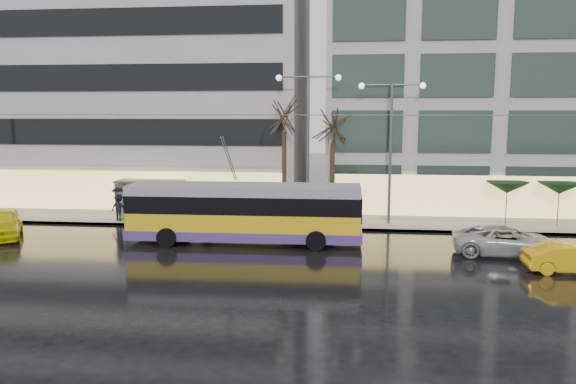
# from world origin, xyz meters

# --- Properties ---
(ground) EXTENTS (140.00, 140.00, 0.00)m
(ground) POSITION_xyz_m (0.00, 0.00, 0.00)
(ground) COLOR black
(ground) RESTS_ON ground
(sidewalk) EXTENTS (80.00, 10.00, 0.15)m
(sidewalk) POSITION_xyz_m (2.00, 14.00, 0.07)
(sidewalk) COLOR gray
(sidewalk) RESTS_ON ground
(kerb) EXTENTS (80.00, 0.10, 0.15)m
(kerb) POSITION_xyz_m (2.00, 9.05, 0.07)
(kerb) COLOR slate
(kerb) RESTS_ON ground
(building_left) EXTENTS (34.00, 14.00, 22.00)m
(building_left) POSITION_xyz_m (-16.00, 19.00, 11.15)
(building_left) COLOR #A7A5A0
(building_left) RESTS_ON sidewalk
(building_right) EXTENTS (32.00, 14.00, 25.00)m
(building_right) POSITION_xyz_m (19.00, 19.00, 12.65)
(building_right) COLOR #A7A5A0
(building_right) RESTS_ON sidewalk
(trolleybus) EXTENTS (12.38, 4.87, 5.72)m
(trolleybus) POSITION_xyz_m (-0.97, 5.30, 1.55)
(trolleybus) COLOR gold
(trolleybus) RESTS_ON ground
(catenary) EXTENTS (42.24, 5.12, 7.00)m
(catenary) POSITION_xyz_m (1.00, 7.94, 4.25)
(catenary) COLOR #595B60
(catenary) RESTS_ON ground
(bus_shelter) EXTENTS (4.20, 1.60, 2.51)m
(bus_shelter) POSITION_xyz_m (-8.38, 10.69, 1.96)
(bus_shelter) COLOR #595B60
(bus_shelter) RESTS_ON sidewalk
(street_lamp_near) EXTENTS (3.96, 0.36, 9.03)m
(street_lamp_near) POSITION_xyz_m (2.00, 10.80, 5.99)
(street_lamp_near) COLOR #595B60
(street_lamp_near) RESTS_ON sidewalk
(street_lamp_far) EXTENTS (3.96, 0.36, 8.53)m
(street_lamp_far) POSITION_xyz_m (7.00, 10.80, 5.71)
(street_lamp_far) COLOR #595B60
(street_lamp_far) RESTS_ON sidewalk
(tree_a) EXTENTS (3.20, 3.20, 8.40)m
(tree_a) POSITION_xyz_m (0.50, 11.00, 7.09)
(tree_a) COLOR black
(tree_a) RESTS_ON sidewalk
(tree_b) EXTENTS (3.20, 3.20, 7.70)m
(tree_b) POSITION_xyz_m (3.50, 11.20, 6.40)
(tree_b) COLOR black
(tree_b) RESTS_ON sidewalk
(parasol_a) EXTENTS (2.50, 2.50, 2.65)m
(parasol_a) POSITION_xyz_m (14.00, 11.00, 2.45)
(parasol_a) COLOR #595B60
(parasol_a) RESTS_ON sidewalk
(parasol_b) EXTENTS (2.50, 2.50, 2.65)m
(parasol_b) POSITION_xyz_m (17.00, 11.00, 2.45)
(parasol_b) COLOR #595B60
(parasol_b) RESTS_ON sidewalk
(taxi_a) EXTENTS (3.93, 5.05, 1.61)m
(taxi_a) POSITION_xyz_m (-14.57, 5.03, 0.80)
(taxi_a) COLOR yellow
(taxi_a) RESTS_ON ground
(taxi_b) EXTENTS (3.89, 1.39, 1.28)m
(taxi_b) POSITION_xyz_m (14.21, 1.40, 0.64)
(taxi_b) COLOR #FFB20D
(taxi_b) RESTS_ON ground
(sedan_silver) EXTENTS (5.37, 2.87, 1.43)m
(sedan_silver) POSITION_xyz_m (12.26, 4.14, 0.72)
(sedan_silver) COLOR #ADAEB2
(sedan_silver) RESTS_ON ground
(pedestrian_a) EXTENTS (1.09, 1.10, 2.19)m
(pedestrian_a) POSITION_xyz_m (-4.50, 10.95, 1.57)
(pedestrian_a) COLOR black
(pedestrian_a) RESTS_ON sidewalk
(pedestrian_b) EXTENTS (0.95, 0.90, 1.55)m
(pedestrian_b) POSITION_xyz_m (-5.82, 10.44, 0.92)
(pedestrian_b) COLOR black
(pedestrian_b) RESTS_ON sidewalk
(pedestrian_c) EXTENTS (1.15, 0.92, 2.11)m
(pedestrian_c) POSITION_xyz_m (-9.85, 9.84, 1.26)
(pedestrian_c) COLOR black
(pedestrian_c) RESTS_ON sidewalk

